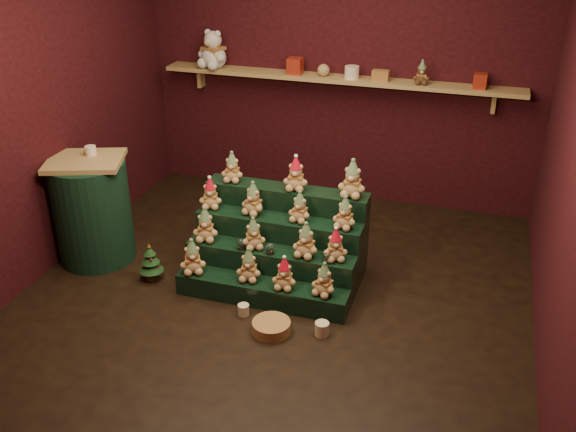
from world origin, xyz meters
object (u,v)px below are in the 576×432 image
(side_table, at_px, (92,210))
(wicker_basket, at_px, (271,327))
(snow_globe_a, at_px, (241,244))
(brown_bear, at_px, (422,73))
(snow_globe_c, at_px, (327,258))
(mug_left, at_px, (243,310))
(mug_right, at_px, (322,329))
(snow_globe_b, at_px, (270,249))
(white_bear, at_px, (213,44))
(riser_tier_front, at_px, (262,292))
(mini_christmas_tree, at_px, (151,262))

(side_table, distance_m, wicker_basket, 1.98)
(snow_globe_a, height_order, brown_bear, brown_bear)
(snow_globe_c, height_order, mug_left, snow_globe_c)
(mug_right, bearing_deg, snow_globe_b, 141.79)
(side_table, distance_m, brown_bear, 3.26)
(wicker_basket, distance_m, white_bear, 3.18)
(mug_left, bearing_deg, white_bear, 117.01)
(riser_tier_front, xyz_separation_m, brown_bear, (0.89, 2.04, 1.34))
(mini_christmas_tree, relative_size, brown_bear, 1.58)
(riser_tier_front, bearing_deg, snow_globe_b, 83.15)
(snow_globe_c, xyz_separation_m, mini_christmas_tree, (-1.48, -0.13, -0.24))
(mug_right, relative_size, wicker_basket, 0.37)
(snow_globe_b, xyz_separation_m, mug_right, (0.55, -0.43, -0.35))
(snow_globe_c, bearing_deg, riser_tier_front, -161.72)
(mug_left, height_order, mug_right, mug_right)
(snow_globe_c, relative_size, brown_bear, 0.40)
(snow_globe_b, height_order, brown_bear, brown_bear)
(snow_globe_a, xyz_separation_m, brown_bear, (1.12, 1.88, 1.02))
(snow_globe_c, height_order, mini_christmas_tree, snow_globe_c)
(snow_globe_b, relative_size, mini_christmas_tree, 0.26)
(mug_left, distance_m, brown_bear, 2.82)
(side_table, height_order, white_bear, white_bear)
(snow_globe_a, relative_size, snow_globe_b, 1.02)
(riser_tier_front, relative_size, white_bear, 2.89)
(snow_globe_b, distance_m, mini_christmas_tree, 1.05)
(mug_left, bearing_deg, side_table, 164.22)
(mug_left, xyz_separation_m, brown_bear, (0.97, 2.25, 1.38))
(riser_tier_front, distance_m, side_table, 1.70)
(wicker_basket, bearing_deg, mug_right, 12.35)
(snow_globe_a, height_order, snow_globe_b, snow_globe_a)
(riser_tier_front, bearing_deg, mug_left, -110.06)
(snow_globe_b, relative_size, brown_bear, 0.42)
(snow_globe_a, distance_m, mug_left, 0.54)
(wicker_basket, relative_size, brown_bear, 1.31)
(white_bear, bearing_deg, mug_right, -32.08)
(riser_tier_front, distance_m, wicker_basket, 0.41)
(snow_globe_a, relative_size, brown_bear, 0.42)
(riser_tier_front, xyz_separation_m, snow_globe_c, (0.48, 0.16, 0.31))
(snow_globe_b, height_order, white_bear, white_bear)
(riser_tier_front, distance_m, white_bear, 2.80)
(snow_globe_c, relative_size, mini_christmas_tree, 0.25)
(snow_globe_c, height_order, side_table, side_table)
(brown_bear, bearing_deg, snow_globe_a, -128.56)
(snow_globe_b, relative_size, mug_right, 0.86)
(mini_christmas_tree, xyz_separation_m, brown_bear, (1.88, 2.01, 1.26))
(snow_globe_c, distance_m, white_bear, 2.80)
(snow_globe_c, distance_m, mini_christmas_tree, 1.50)
(snow_globe_b, bearing_deg, wicker_basket, -70.43)
(side_table, bearing_deg, mug_left, -35.81)
(mug_right, distance_m, wicker_basket, 0.38)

